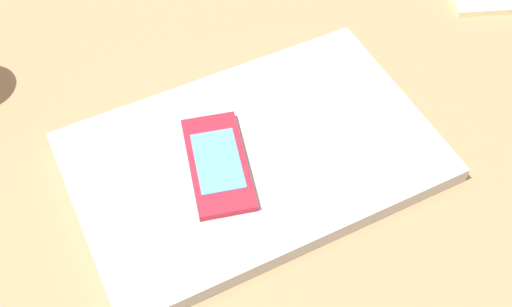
{
  "coord_description": "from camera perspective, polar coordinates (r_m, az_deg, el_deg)",
  "views": [
    {
      "loc": [
        22.8,
        30.63,
        54.06
      ],
      "look_at": [
        1.61,
        0.45,
        5.0
      ],
      "focal_mm": 44.04,
      "sensor_mm": 36.0,
      "label": 1
    }
  ],
  "objects": [
    {
      "name": "desk_surface",
      "position": [
        0.65,
        0.94,
        -0.94
      ],
      "size": [
        120.0,
        80.0,
        3.0
      ],
      "primitive_type": "cube",
      "color": "#9E7751",
      "rests_on": "ground"
    },
    {
      "name": "laptop_closed",
      "position": [
        0.62,
        0.0,
        -0.59
      ],
      "size": [
        38.4,
        27.7,
        1.86
      ],
      "primitive_type": "cube",
      "rotation": [
        0.0,
        0.0,
        -0.15
      ],
      "color": "#B7BABC",
      "rests_on": "desk_surface"
    },
    {
      "name": "cell_phone_on_laptop",
      "position": [
        0.6,
        -3.49,
        -0.89
      ],
      "size": [
        9.57,
        12.89,
        0.95
      ],
      "color": "red",
      "rests_on": "laptop_closed"
    }
  ]
}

